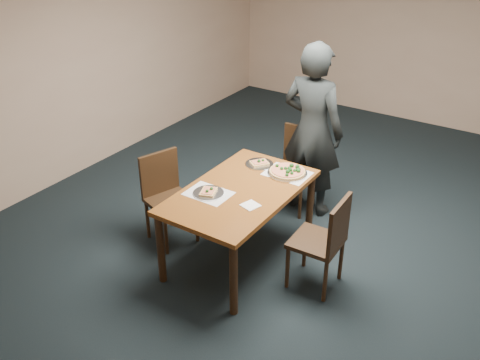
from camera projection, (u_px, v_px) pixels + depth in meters
The scene contains 13 objects.
ground at pixel (288, 246), 5.38m from camera, with size 8.00×8.00×0.00m, color black.
room_shell at pixel (296, 79), 4.55m from camera, with size 8.00×8.00×8.00m.
dining_table at pixel (240, 198), 4.91m from camera, with size 0.90×1.50×0.75m.
chair_far at pixel (297, 163), 5.86m from camera, with size 0.44×0.44×0.91m.
chair_left at pixel (166, 192), 5.29m from camera, with size 0.53×0.53×0.91m.
chair_right at pixel (325, 238), 4.60m from camera, with size 0.43×0.43×0.91m.
diner at pixel (312, 131), 5.58m from camera, with size 0.69×0.45×1.88m, color black.
placemat_main at pixel (287, 174), 5.14m from camera, with size 0.42×0.32×0.00m, color white.
placemat_near at pixel (208, 193), 4.80m from camera, with size 0.40×0.30×0.00m, color white.
pizza_pan at pixel (288, 171), 5.13m from camera, with size 0.38×0.38×0.08m.
slice_plate_near at pixel (208, 192), 4.80m from camera, with size 0.28×0.28×0.06m.
slice_plate_far at pixel (259, 163), 5.31m from camera, with size 0.28×0.28×0.06m.
napkin at pixel (250, 205), 4.62m from camera, with size 0.14×0.14×0.01m, color white.
Camera 1 is at (2.02, -3.95, 3.16)m, focal length 40.00 mm.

